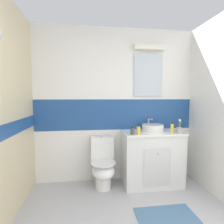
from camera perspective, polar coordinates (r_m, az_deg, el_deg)
wall_back_tiled at (r=2.88m, az=1.28°, el=2.40°), size 3.20×0.20×2.50m
vanity_cabinet at (r=2.90m, az=12.98°, el=-14.57°), size 0.93×0.51×0.85m
sink_basin at (r=2.82m, az=13.28°, el=-4.98°), size 0.33×0.38×0.19m
toilet at (r=2.76m, az=-3.01°, el=-16.94°), size 0.37×0.50×0.77m
toothbrush_cup at (r=2.78m, az=21.35°, el=-5.39°), size 0.07×0.07×0.22m
soap_dispenser at (r=2.54m, az=8.73°, el=-6.03°), size 0.06×0.06×0.15m
lotion_bottle_short at (r=2.52m, az=6.86°, el=-6.15°), size 0.06×0.06×0.12m
deodorant_spray_can at (r=2.76m, az=19.28°, el=-4.99°), size 0.05×0.05×0.16m
bath_mat at (r=2.43m, az=17.37°, el=-29.87°), size 0.70×0.35×0.01m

